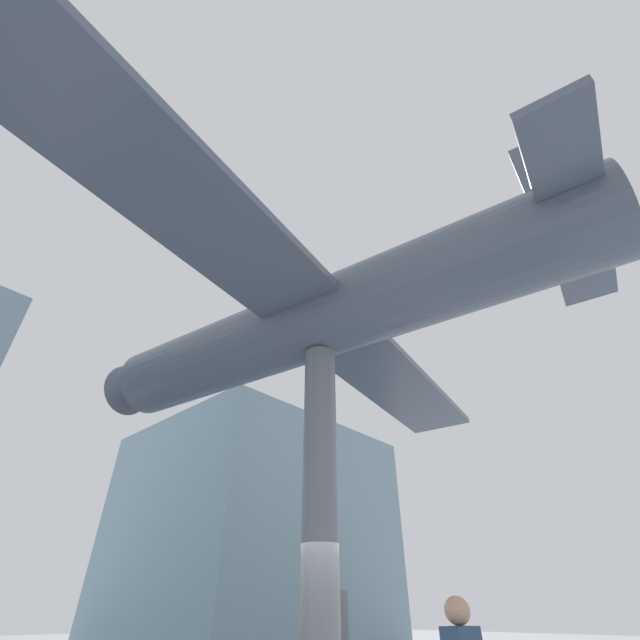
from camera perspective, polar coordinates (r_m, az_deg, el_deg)
The scene contains 3 objects.
glass_pavilion_right at distance 25.42m, azimuth -8.93°, elevation -26.42°, with size 11.69×11.04×10.37m.
support_pylon_central at distance 8.23m, azimuth 0.00°, elevation -23.56°, with size 0.64×0.64×6.19m.
suspended_airplane at distance 9.86m, azimuth -0.68°, elevation -0.17°, with size 16.18×13.41×3.36m.
Camera 1 is at (-5.94, -5.48, 1.56)m, focal length 24.00 mm.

